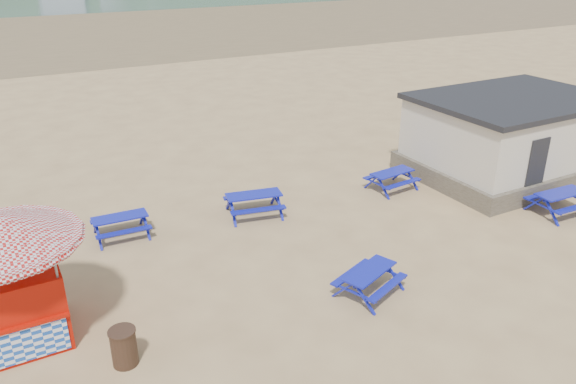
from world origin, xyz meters
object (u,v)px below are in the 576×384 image
ice_cream_kiosk (5,263)px  litter_bin (124,347)px  picnic_table_blue_b (254,204)px  picnic_table_blue_a (121,226)px  amenity_block (510,136)px

ice_cream_kiosk → litter_bin: ice_cream_kiosk is taller
picnic_table_blue_b → litter_bin: litter_bin is taller
picnic_table_blue_a → picnic_table_blue_b: picnic_table_blue_b is taller
litter_bin → ice_cream_kiosk: bearing=132.9°
picnic_table_blue_a → litter_bin: size_ratio=1.98×
picnic_table_blue_b → amenity_block: (10.60, -1.35, 1.18)m
picnic_table_blue_a → picnic_table_blue_b: size_ratio=0.82×
ice_cream_kiosk → litter_bin: 3.23m
picnic_table_blue_b → ice_cream_kiosk: 8.49m
picnic_table_blue_a → litter_bin: litter_bin is taller
picnic_table_blue_a → litter_bin: (-1.37, -5.98, 0.09)m
ice_cream_kiosk → amenity_block: 18.36m
ice_cream_kiosk → litter_bin: (1.93, -2.07, -1.57)m
picnic_table_blue_a → picnic_table_blue_b: 4.39m
picnic_table_blue_a → litter_bin: bearing=-100.1°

